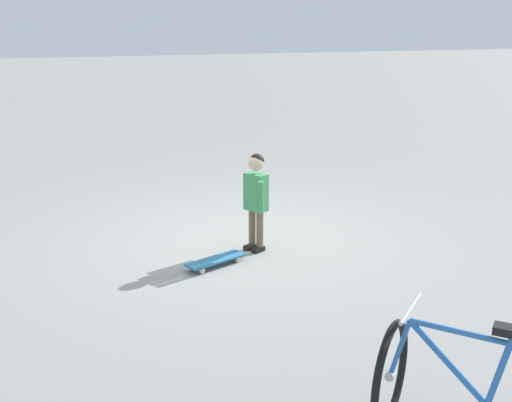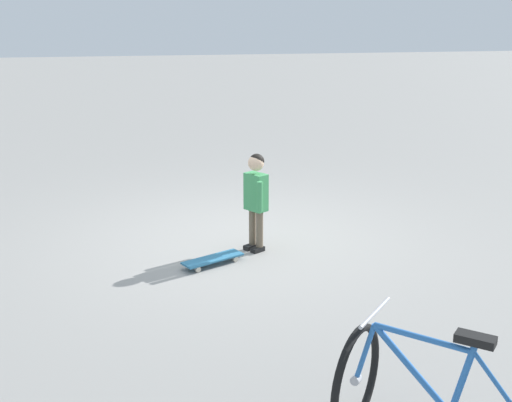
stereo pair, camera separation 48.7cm
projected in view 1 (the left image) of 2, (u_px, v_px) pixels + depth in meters
ground_plane at (242, 240)px, 7.84m from camera, size 50.00×50.00×0.00m
child_person at (256, 191)px, 7.35m from camera, size 0.27×0.41×1.06m
skateboard at (216, 260)px, 7.07m from camera, size 0.67×0.48×0.07m
bicycle_mid at (474, 391)px, 4.15m from camera, size 1.28×1.23×0.85m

